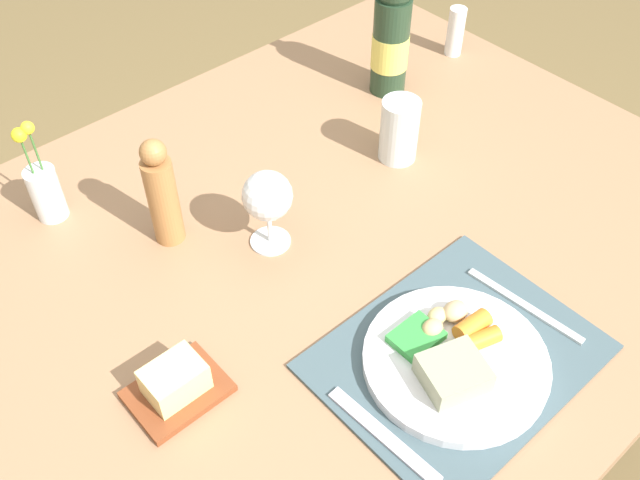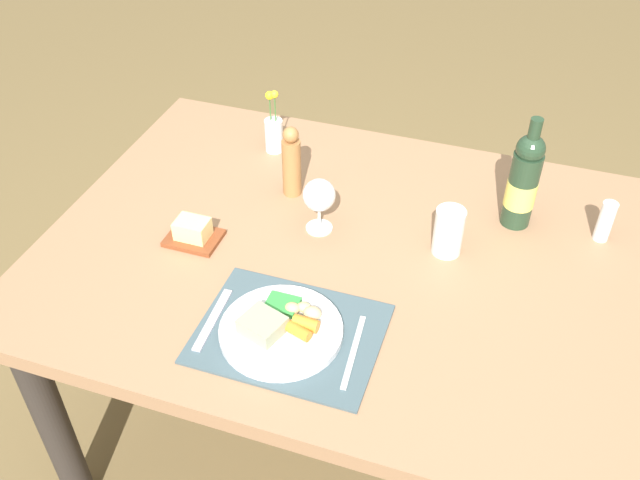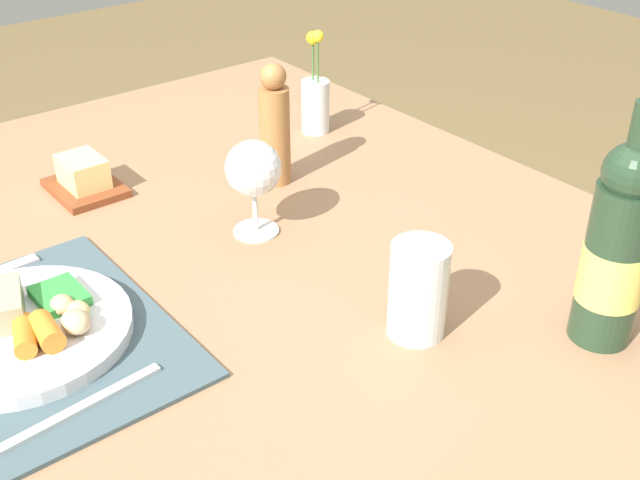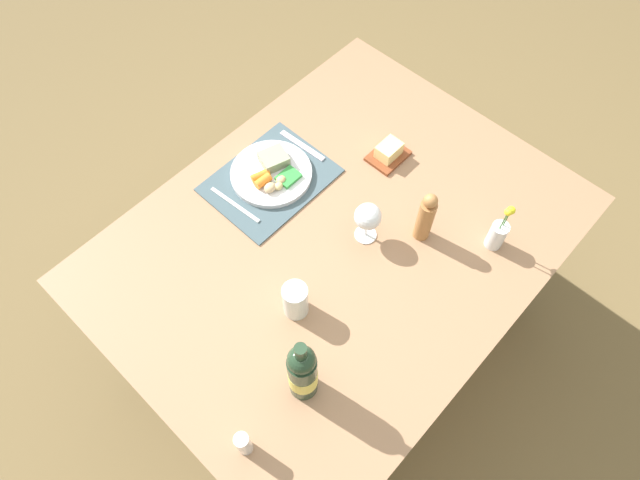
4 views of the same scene
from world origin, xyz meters
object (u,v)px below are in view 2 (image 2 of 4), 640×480
at_px(dinner_plate, 281,328).
at_px(water_tumbler, 448,234).
at_px(wine_glass, 319,196).
at_px(wine_bottle, 523,181).
at_px(dining_table, 336,277).
at_px(fork, 213,319).
at_px(salt_shaker, 605,221).
at_px(flower_vase, 274,132).
at_px(pepper_mill, 292,163).
at_px(butter_dish, 193,233).
at_px(knife, 354,351).

bearing_deg(dinner_plate, water_tumbler, 53.75).
bearing_deg(wine_glass, water_tumbler, 2.96).
bearing_deg(wine_bottle, dining_table, -149.15).
distance_m(dinner_plate, fork, 0.15).
xyz_separation_m(salt_shaker, wine_glass, (-0.67, -0.19, 0.05)).
height_order(wine_glass, flower_vase, flower_vase).
xyz_separation_m(wine_glass, flower_vase, (-0.24, 0.30, -0.04)).
xyz_separation_m(fork, water_tumbler, (0.43, 0.39, 0.04)).
relative_size(pepper_mill, wine_bottle, 0.67).
bearing_deg(dinner_plate, pepper_mill, 107.71).
bearing_deg(salt_shaker, dinner_plate, -138.94).
relative_size(dinner_plate, butter_dish, 2.02).
bearing_deg(salt_shaker, dining_table, -158.47).
bearing_deg(flower_vase, water_tumbler, -26.97).
relative_size(fork, flower_vase, 0.96).
relative_size(wine_glass, pepper_mill, 0.72).
bearing_deg(flower_vase, salt_shaker, -7.14).
xyz_separation_m(flower_vase, water_tumbler, (0.56, -0.28, -0.01)).
bearing_deg(knife, salt_shaker, 44.91).
xyz_separation_m(dinner_plate, wine_bottle, (0.42, 0.55, 0.10)).
bearing_deg(water_tumbler, flower_vase, 153.03).
bearing_deg(dinner_plate, dining_table, 85.56).
xyz_separation_m(wine_bottle, water_tumbler, (-0.14, -0.17, -0.07)).
bearing_deg(salt_shaker, knife, -130.47).
bearing_deg(water_tumbler, wine_bottle, 49.42).
bearing_deg(flower_vase, knife, -56.67).
bearing_deg(dining_table, wine_bottle, 30.85).
xyz_separation_m(fork, butter_dish, (-0.16, 0.24, 0.02)).
bearing_deg(knife, dining_table, 109.04).
xyz_separation_m(dining_table, pepper_mill, (-0.18, 0.17, 0.20)).
bearing_deg(dinner_plate, wine_bottle, 52.37).
distance_m(salt_shaker, flower_vase, 0.92).
xyz_separation_m(dining_table, butter_dish, (-0.34, -0.09, 0.12)).
xyz_separation_m(fork, knife, (0.31, 0.01, 0.00)).
relative_size(wine_glass, water_tumbler, 1.19).
distance_m(dinner_plate, water_tumbler, 0.47).
bearing_deg(wine_glass, dinner_plate, -84.00).
distance_m(dinner_plate, salt_shaker, 0.84).
relative_size(salt_shaker, wine_bottle, 0.36).
relative_size(wine_glass, flower_vase, 0.75).
height_order(dinner_plate, pepper_mill, pepper_mill).
xyz_separation_m(salt_shaker, flower_vase, (-0.91, 0.11, 0.01)).
distance_m(fork, butter_dish, 0.29).
distance_m(wine_glass, water_tumbler, 0.32).
height_order(dinner_plate, butter_dish, same).
xyz_separation_m(dining_table, flower_vase, (-0.30, 0.35, 0.16)).
relative_size(dining_table, wine_glass, 9.77).
xyz_separation_m(dinner_plate, wine_glass, (-0.04, 0.36, 0.08)).
bearing_deg(salt_shaker, fork, -144.36).
bearing_deg(fork, dining_table, 58.22).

